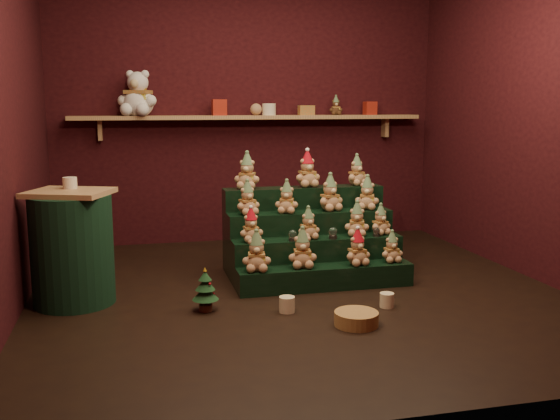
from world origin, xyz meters
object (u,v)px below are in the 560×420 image
object	(u,v)px
wicker_basket	(356,319)
white_bear	(138,87)
riser_tier_front	(325,277)
mini_christmas_tree	(205,290)
mug_right	(387,300)
brown_bear	(336,105)
snow_globe_c	(376,232)
side_table	(72,248)
snow_globe_a	(293,235)
snow_globe_b	(333,233)
mug_left	(287,304)

from	to	relation	value
wicker_basket	white_bear	bearing A→B (deg)	116.37
riser_tier_front	mini_christmas_tree	world-z (taller)	mini_christmas_tree
mug_right	brown_bear	bearing A→B (deg)	80.82
snow_globe_c	wicker_basket	distance (m)	1.19
riser_tier_front	side_table	xyz separation A→B (m)	(-1.89, 0.07, 0.32)
mini_christmas_tree	brown_bear	world-z (taller)	brown_bear
riser_tier_front	snow_globe_a	distance (m)	0.42
side_table	wicker_basket	distance (m)	2.08
side_table	snow_globe_c	bearing A→B (deg)	23.43
snow_globe_a	wicker_basket	distance (m)	1.08
snow_globe_c	brown_bear	distance (m)	1.93
snow_globe_c	side_table	size ratio (longest dim) A/B	0.09
riser_tier_front	mug_right	distance (m)	0.62
riser_tier_front	mug_right	size ratio (longest dim) A/B	13.62
riser_tier_front	snow_globe_a	xyz separation A→B (m)	(-0.23, 0.16, 0.31)
snow_globe_c	mug_right	distance (m)	0.81
brown_bear	side_table	bearing A→B (deg)	-139.72
snow_globe_a	snow_globe_c	size ratio (longest dim) A/B	1.14
snow_globe_b	mini_christmas_tree	world-z (taller)	snow_globe_b
snow_globe_c	snow_globe_b	bearing A→B (deg)	180.00
mug_right	wicker_basket	world-z (taller)	mug_right
brown_bear	snow_globe_b	bearing A→B (deg)	-102.36
snow_globe_b	mug_right	distance (m)	0.81
snow_globe_b	white_bear	bearing A→B (deg)	132.12
snow_globe_b	mug_left	size ratio (longest dim) A/B	0.86
mug_right	wicker_basket	size ratio (longest dim) A/B	0.35
snow_globe_b	white_bear	xyz separation A→B (m)	(-1.47, 1.62, 1.19)
snow_globe_a	brown_bear	bearing A→B (deg)	61.27
snow_globe_b	mug_right	world-z (taller)	snow_globe_b
side_table	white_bear	world-z (taller)	white_bear
snow_globe_b	wicker_basket	size ratio (longest dim) A/B	0.32
wicker_basket	brown_bear	distance (m)	3.05
mug_right	brown_bear	world-z (taller)	brown_bear
brown_bear	mug_right	bearing A→B (deg)	-92.74
side_table	snow_globe_a	bearing A→B (deg)	24.32
wicker_basket	brown_bear	bearing A→B (deg)	74.70
riser_tier_front	snow_globe_a	world-z (taller)	snow_globe_a
side_table	mug_left	distance (m)	1.60
side_table	mini_christmas_tree	bearing A→B (deg)	-2.38
snow_globe_b	snow_globe_c	distance (m)	0.37
mug_right	wicker_basket	distance (m)	0.46
white_bear	brown_bear	bearing A→B (deg)	22.51
snow_globe_c	mini_christmas_tree	world-z (taller)	snow_globe_c
white_bear	side_table	bearing A→B (deg)	-84.69
snow_globe_c	wicker_basket	bearing A→B (deg)	-118.31
riser_tier_front	snow_globe_c	bearing A→B (deg)	18.26
riser_tier_front	snow_globe_b	xyz separation A→B (m)	(0.11, 0.16, 0.32)
side_table	mug_left	bearing A→B (deg)	0.46
white_bear	snow_globe_b	bearing A→B (deg)	-25.37
riser_tier_front	mug_right	bearing A→B (deg)	-62.09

